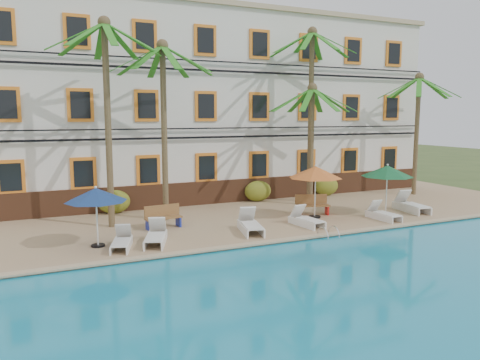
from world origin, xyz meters
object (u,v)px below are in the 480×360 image
palm_c (312,125)px  umbrella_green (387,171)px  lounger_e (383,214)px  bench_right (313,204)px  lounger_b (156,236)px  lounger_f (411,205)px  palm_b (164,105)px  umbrella_red (316,172)px  bench_left (163,217)px  palm_d (311,92)px  palm_a (107,95)px  umbrella_blue (96,195)px  lounger_a (122,241)px  lounger_c (250,225)px  palm_e (417,116)px  pool_ladder (328,236)px  lounger_d (306,219)px

palm_c → umbrella_green: size_ratio=2.62×
umbrella_green → lounger_e: umbrella_green is taller
palm_c → bench_right: (-1.18, -2.06, -3.58)m
lounger_b → lounger_f: size_ratio=0.92×
palm_b → umbrella_green: 10.50m
umbrella_red → bench_left: bearing=172.0°
palm_b → lounger_b: bearing=-110.9°
palm_d → palm_a: bearing=-172.1°
bench_left → umbrella_green: bearing=-9.5°
umbrella_blue → lounger_a: size_ratio=1.23×
lounger_f → lounger_c: bearing=-177.2°
palm_b → umbrella_blue: bearing=-136.5°
palm_c → palm_e: bearing=1.9°
palm_a → umbrella_green: 12.73m
umbrella_blue → pool_ladder: 8.64m
palm_d → lounger_d: (-3.15, -4.65, -5.45)m
bench_left → bench_right: bearing=-2.7°
palm_d → lounger_f: 7.48m
lounger_f → bench_right: 4.83m
lounger_b → lounger_e: lounger_b is taller
umbrella_red → pool_ladder: size_ratio=3.22×
lounger_f → pool_ladder: (-6.26, -2.17, -0.32)m
lounger_f → pool_ladder: size_ratio=2.88×
palm_a → umbrella_blue: 4.62m
lounger_c → umbrella_green: bearing=3.5°
lounger_d → pool_ladder: lounger_d is taller
lounger_b → pool_ladder: 6.46m
palm_e → bench_right: bearing=-164.8°
palm_e → bench_right: (-8.44, -2.29, -4.05)m
palm_a → palm_b: 2.45m
umbrella_green → palm_a: bearing=167.0°
umbrella_green → palm_e: bearing=34.3°
palm_e → lounger_b: 17.36m
palm_b → bench_left: size_ratio=4.99×
palm_c → lounger_d: (-2.69, -3.83, -3.78)m
lounger_d → lounger_f: bearing=3.8°
bench_left → pool_ladder: 6.64m
bench_right → pool_ladder: (-1.63, -3.54, -0.47)m
lounger_f → lounger_b: bearing=-177.6°
umbrella_blue → bench_left: (2.79, 1.73, -1.35)m
palm_b → lounger_d: size_ratio=4.26×
lounger_f → palm_b: bearing=164.2°
palm_b → lounger_b: size_ratio=3.90×
palm_c → umbrella_blue: size_ratio=2.87×
umbrella_red → umbrella_green: bearing=-12.2°
bench_right → lounger_f: bearing=-16.4°
umbrella_green → pool_ladder: 5.59m
lounger_e → pool_ladder: size_ratio=2.31×
lounger_b → palm_d: bearing=26.6°
palm_d → umbrella_green: bearing=-70.9°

